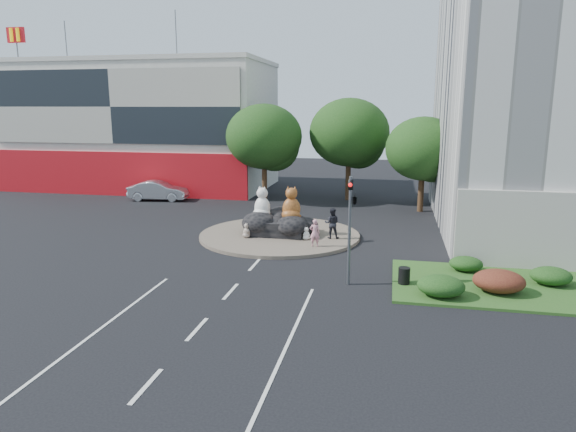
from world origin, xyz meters
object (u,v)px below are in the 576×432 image
cat_tabby (291,203)px  parked_car (158,191)px  pedestrian_pink (315,233)px  litter_bin (404,276)px  kitten_calico (247,230)px  cat_white (262,202)px  pedestrian_dark (332,223)px  kitten_white (306,233)px

cat_tabby → parked_car: bearing=128.6°
pedestrian_pink → litter_bin: pedestrian_pink is taller
kitten_calico → pedestrian_pink: (4.37, -1.18, 0.34)m
kitten_calico → pedestrian_pink: size_ratio=0.57×
kitten_calico → litter_bin: kitten_calico is taller
cat_white → litter_bin: size_ratio=2.74×
pedestrian_dark → litter_bin: (4.16, -7.23, -0.63)m
cat_white → litter_bin: 11.79m
cat_white → kitten_calico: 2.17m
cat_white → cat_tabby: (1.89, -0.11, 0.04)m
pedestrian_dark → cat_tabby: bearing=-15.0°
kitten_white → parked_car: size_ratio=0.15×
kitten_calico → cat_white: bearing=112.0°
cat_tabby → kitten_calico: (-2.51, -1.35, -1.52)m
pedestrian_pink → pedestrian_dark: pedestrian_dark is taller
cat_tabby → kitten_calico: 3.23m
cat_white → parked_car: (-11.99, 10.25, -1.29)m
litter_bin → cat_white: bearing=137.7°
pedestrian_dark → pedestrian_pink: bearing=66.1°
kitten_white → parked_car: bearing=124.5°
kitten_calico → parked_car: bearing=179.3°
cat_white → pedestrian_dark: cat_white is taller
kitten_calico → kitten_white: 3.65m
litter_bin → kitten_calico: bearing=145.4°
cat_tabby → parked_car: 17.37m
kitten_white → litter_bin: bearing=-67.7°
cat_white → cat_tabby: bearing=25.0°
pedestrian_dark → litter_bin: pedestrian_dark is taller
kitten_calico → litter_bin: bearing=10.5°
cat_tabby → parked_car: size_ratio=0.42×
kitten_white → litter_bin: kitten_white is taller
cat_tabby → pedestrian_dark: 2.84m
pedestrian_pink → parked_car: pedestrian_pink is taller
kitten_calico → parked_car: (-11.37, 11.71, 0.19)m
cat_tabby → pedestrian_pink: size_ratio=1.36×
pedestrian_pink → pedestrian_dark: bearing=-117.2°
pedestrian_pink → kitten_white: bearing=-70.1°
parked_car → litter_bin: size_ratio=6.78×
cat_tabby → kitten_white: size_ratio=2.75×
kitten_white → pedestrian_pink: (0.72, -1.41, 0.40)m
kitten_calico → kitten_white: kitten_calico is taller
kitten_calico → pedestrian_dark: 5.19m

